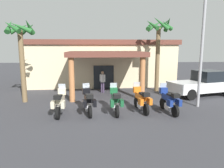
# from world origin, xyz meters

# --- Properties ---
(ground_plane) EXTENTS (80.00, 80.00, 0.00)m
(ground_plane) POSITION_xyz_m (0.00, 0.00, 0.00)
(ground_plane) COLOR #38383D
(motel_building) EXTENTS (14.46, 11.84, 4.38)m
(motel_building) POSITION_xyz_m (-0.13, 9.50, 2.23)
(motel_building) COLOR beige
(motel_building) RESTS_ON ground_plane
(motorcycle_cream) EXTENTS (0.71, 2.21, 1.61)m
(motorcycle_cream) POSITION_xyz_m (-2.56, -0.91, 0.70)
(motorcycle_cream) COLOR black
(motorcycle_cream) RESTS_ON ground_plane
(motorcycle_black) EXTENTS (0.87, 2.20, 1.61)m
(motorcycle_black) POSITION_xyz_m (-1.03, -0.79, 0.70)
(motorcycle_black) COLOR black
(motorcycle_black) RESTS_ON ground_plane
(motorcycle_green) EXTENTS (0.72, 2.21, 1.61)m
(motorcycle_green) POSITION_xyz_m (0.50, -0.81, 0.70)
(motorcycle_green) COLOR black
(motorcycle_green) RESTS_ON ground_plane
(motorcycle_orange) EXTENTS (0.83, 2.20, 1.61)m
(motorcycle_orange) POSITION_xyz_m (2.04, -0.58, 0.70)
(motorcycle_orange) COLOR black
(motorcycle_orange) RESTS_ON ground_plane
(motorcycle_blue) EXTENTS (0.79, 2.21, 1.61)m
(motorcycle_blue) POSITION_xyz_m (3.57, -0.92, 0.70)
(motorcycle_blue) COLOR black
(motorcycle_blue) RESTS_ON ground_plane
(pedestrian) EXTENTS (0.47, 0.32, 1.78)m
(pedestrian) POSITION_xyz_m (-0.13, 4.73, 1.04)
(pedestrian) COLOR #3F334C
(pedestrian) RESTS_ON ground_plane
(pickup_truck_white) EXTENTS (5.52, 3.21, 1.95)m
(pickup_truck_white) POSITION_xyz_m (7.62, 3.15, 0.94)
(pickup_truck_white) COLOR black
(pickup_truck_white) RESTS_ON ground_plane
(palm_tree_near_portico) EXTENTS (2.33, 2.31, 6.16)m
(palm_tree_near_portico) POSITION_xyz_m (4.53, 5.09, 4.58)
(palm_tree_near_portico) COLOR brown
(palm_tree_near_portico) RESTS_ON ground_plane
(palm_tree_roadside) EXTENTS (1.89, 2.04, 5.57)m
(palm_tree_roadside) POSITION_xyz_m (-5.51, 2.05, 4.08)
(palm_tree_roadside) COLOR brown
(palm_tree_roadside) RESTS_ON ground_plane
(roadside_sign) EXTENTS (1.40, 0.18, 7.87)m
(roadside_sign) POSITION_xyz_m (5.84, 0.25, 5.19)
(roadside_sign) COLOR #99999E
(roadside_sign) RESTS_ON ground_plane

